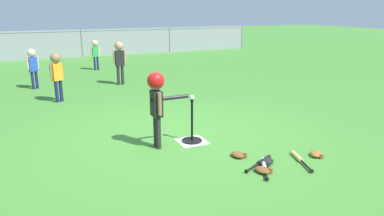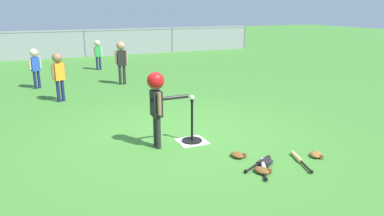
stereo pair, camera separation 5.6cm
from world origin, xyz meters
name	(u,v)px [view 2 (the right image)]	position (x,y,z in m)	size (l,w,h in m)	color
ground_plane	(181,136)	(0.00, 0.00, 0.00)	(60.00, 60.00, 0.00)	#3D7A2D
home_plate	(192,141)	(0.06, -0.31, 0.00)	(0.44, 0.44, 0.01)	white
batting_tee	(192,135)	(0.06, -0.31, 0.11)	(0.32, 0.32, 0.68)	black
baseball_on_tee	(192,98)	(0.06, -0.31, 0.72)	(0.07, 0.07, 0.07)	white
batter_child	(157,94)	(-0.51, -0.31, 0.82)	(0.64, 0.33, 1.16)	#262626
fielder_near_right	(35,63)	(-2.06, 4.84, 0.67)	(0.29, 0.21, 1.04)	#191E4C
fielder_deep_right	(98,51)	(-0.08, 7.11, 0.65)	(0.30, 0.20, 1.00)	#191E4C
fielder_near_left	(58,70)	(-1.61, 3.17, 0.71)	(0.30, 0.22, 1.10)	#191E4C
fielder_deep_center	(121,57)	(0.09, 4.43, 0.75)	(0.35, 0.23, 1.17)	#262626
spare_bat_silver	(264,166)	(0.52, -1.59, 0.03)	(0.36, 0.54, 0.06)	silver
spare_bat_wood	(299,159)	(1.10, -1.59, 0.03)	(0.25, 0.62, 0.06)	#DBB266
spare_bat_black	(261,162)	(0.56, -1.46, 0.03)	(0.58, 0.31, 0.06)	black
glove_by_plate	(238,155)	(0.39, -1.14, 0.04)	(0.20, 0.24, 0.07)	brown
glove_near_bats	(316,155)	(1.42, -1.59, 0.04)	(0.26, 0.27, 0.07)	brown
glove_tossed_aside	(266,162)	(0.62, -1.50, 0.04)	(0.25, 0.22, 0.07)	black
glove_outfield_drop	(262,170)	(0.42, -1.70, 0.04)	(0.21, 0.25, 0.07)	brown
outfield_fence	(85,42)	(0.00, 10.70, 0.62)	(16.06, 0.06, 1.15)	slate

